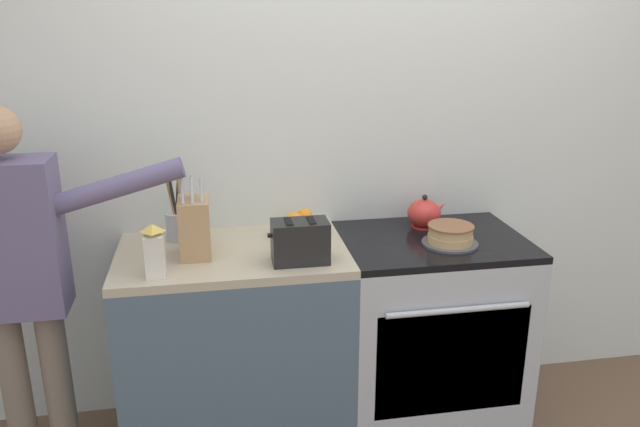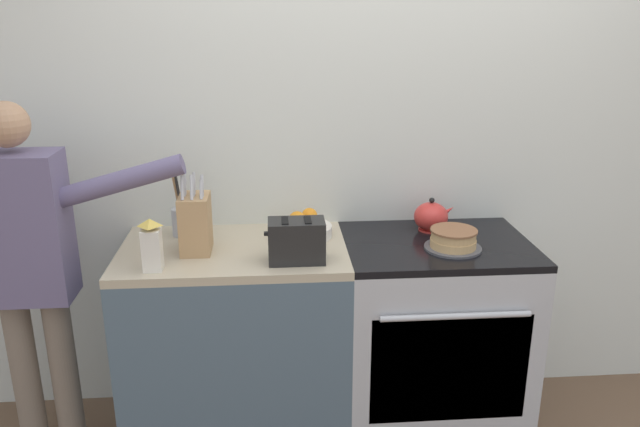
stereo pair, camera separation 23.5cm
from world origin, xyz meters
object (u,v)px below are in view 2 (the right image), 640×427
milk_carton (152,246)px  tea_kettle (431,217)px  stove_range (432,335)px  person_baker (29,258)px  layer_cake (453,240)px  fruit_bowl (304,227)px  utensil_crock (183,219)px  knife_block (195,223)px  toaster (297,241)px

milk_carton → tea_kettle: bearing=17.2°
stove_range → person_baker: (-1.66, -0.06, 0.45)m
stove_range → layer_cake: size_ratio=3.80×
stove_range → fruit_bowl: fruit_bowl is taller
milk_carton → layer_cake: bearing=6.0°
utensil_crock → milk_carton: 0.39m
stove_range → milk_carton: (-1.15, -0.21, 0.54)m
knife_block → utensil_crock: knife_block is taller
utensil_crock → toaster: bearing=-34.8°
layer_cake → toaster: toaster is taller
milk_carton → stove_range: bearing=10.2°
fruit_bowl → toaster: 0.29m
person_baker → layer_cake: bearing=12.6°
stove_range → knife_block: knife_block is taller
stove_range → fruit_bowl: bearing=167.7°
person_baker → knife_block: bearing=16.7°
fruit_bowl → milk_carton: bearing=-150.7°
fruit_bowl → toaster: toaster is taller
stove_range → fruit_bowl: (-0.56, 0.12, 0.49)m
utensil_crock → toaster: 0.59m
utensil_crock → layer_cake: bearing=-12.8°
fruit_bowl → milk_carton: milk_carton is taller
layer_cake → fruit_bowl: 0.64m
milk_carton → person_baker: size_ratio=0.13×
utensil_crock → fruit_bowl: bearing=-5.5°
tea_kettle → knife_block: bearing=-170.2°
person_baker → fruit_bowl: bearing=22.9°
toaster → utensil_crock: bearing=145.2°
toaster → person_baker: size_ratio=0.16×
layer_cake → utensil_crock: bearing=167.2°
layer_cake → utensil_crock: 1.16m
layer_cake → fruit_bowl: size_ratio=0.93×
layer_cake → tea_kettle: bearing=98.4°
utensil_crock → stove_range: bearing=-9.1°
utensil_crock → toaster: (0.48, -0.33, 0.01)m
layer_cake → tea_kettle: 0.24m
knife_block → milk_carton: bearing=-128.0°
stove_range → tea_kettle: bearing=87.5°
utensil_crock → fruit_bowl: size_ratio=1.22×
tea_kettle → knife_block: size_ratio=0.56×
stove_range → person_baker: size_ratio=0.59×
stove_range → utensil_crock: size_ratio=2.88×
utensil_crock → knife_block: bearing=-68.2°
stove_range → tea_kettle: (0.01, 0.15, 0.51)m
layer_cake → toaster: (-0.65, -0.08, 0.04)m
utensil_crock → fruit_bowl: utensil_crock is taller
knife_block → stove_range: bearing=1.4°
fruit_bowl → person_baker: 1.12m
knife_block → toaster: size_ratio=1.41×
tea_kettle → utensil_crock: size_ratio=0.60×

